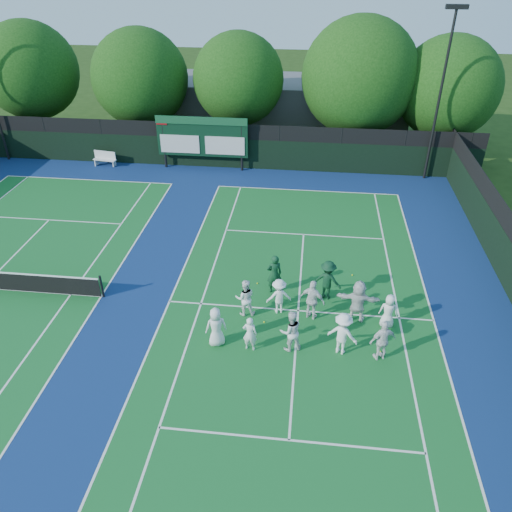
# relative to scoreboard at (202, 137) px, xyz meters

# --- Properties ---
(ground) EXTENTS (120.00, 120.00, 0.00)m
(ground) POSITION_rel_scoreboard_xyz_m (7.01, -15.59, -2.19)
(ground) COLOR #1C360E
(ground) RESTS_ON ground
(court_apron) EXTENTS (34.00, 32.00, 0.01)m
(court_apron) POSITION_rel_scoreboard_xyz_m (1.01, -14.59, -2.19)
(court_apron) COLOR navy
(court_apron) RESTS_ON ground
(near_court) EXTENTS (11.05, 23.85, 0.01)m
(near_court) POSITION_rel_scoreboard_xyz_m (7.01, -14.59, -2.18)
(near_court) COLOR #135E24
(near_court) RESTS_ON ground
(back_fence) EXTENTS (34.00, 0.08, 3.00)m
(back_fence) POSITION_rel_scoreboard_xyz_m (1.01, 0.41, -0.83)
(back_fence) COLOR black
(back_fence) RESTS_ON ground
(scoreboard) EXTENTS (6.00, 0.21, 3.55)m
(scoreboard) POSITION_rel_scoreboard_xyz_m (0.00, 0.00, 0.00)
(scoreboard) COLOR black
(scoreboard) RESTS_ON ground
(clubhouse) EXTENTS (18.00, 6.00, 4.00)m
(clubhouse) POSITION_rel_scoreboard_xyz_m (5.01, 8.41, -0.19)
(clubhouse) COLOR #5A5A5F
(clubhouse) RESTS_ON ground
(light_pole_right) EXTENTS (1.20, 0.30, 10.12)m
(light_pole_right) POSITION_rel_scoreboard_xyz_m (14.51, 0.11, 4.11)
(light_pole_right) COLOR black
(light_pole_right) RESTS_ON ground
(bench) EXTENTS (1.63, 0.68, 1.00)m
(bench) POSITION_rel_scoreboard_xyz_m (-6.76, -0.21, -1.65)
(bench) COLOR silver
(bench) RESTS_ON ground
(tree_a) EXTENTS (6.77, 6.77, 8.61)m
(tree_a) POSITION_rel_scoreboard_xyz_m (-12.94, 3.99, 2.86)
(tree_a) COLOR black
(tree_a) RESTS_ON ground
(tree_b) EXTENTS (6.69, 6.69, 8.27)m
(tree_b) POSITION_rel_scoreboard_xyz_m (-4.91, 3.99, 2.56)
(tree_b) COLOR black
(tree_b) RESTS_ON ground
(tree_c) EXTENTS (6.21, 6.21, 8.12)m
(tree_c) POSITION_rel_scoreboard_xyz_m (2.04, 3.99, 2.66)
(tree_c) COLOR black
(tree_c) RESTS_ON ground
(tree_d) EXTENTS (7.72, 7.72, 9.24)m
(tree_d) POSITION_rel_scoreboard_xyz_m (10.18, 3.99, 2.99)
(tree_d) COLOR black
(tree_d) RESTS_ON ground
(tree_e) EXTENTS (6.73, 6.73, 8.19)m
(tree_e) POSITION_rel_scoreboard_xyz_m (16.01, 3.99, 2.46)
(tree_e) COLOR black
(tree_e) RESTS_ON ground
(tennis_ball_0) EXTENTS (0.07, 0.07, 0.07)m
(tennis_ball_0) POSITION_rel_scoreboard_xyz_m (5.68, -15.50, -2.16)
(tennis_ball_0) COLOR #D4E71B
(tennis_ball_0) RESTS_ON ground
(tennis_ball_1) EXTENTS (0.07, 0.07, 0.07)m
(tennis_ball_1) POSITION_rel_scoreboard_xyz_m (9.37, -11.72, -2.16)
(tennis_ball_1) COLOR #D4E71B
(tennis_ball_1) RESTS_ON ground
(tennis_ball_2) EXTENTS (0.07, 0.07, 0.07)m
(tennis_ball_2) POSITION_rel_scoreboard_xyz_m (10.17, -16.72, -2.16)
(tennis_ball_2) COLOR #D4E71B
(tennis_ball_2) RESTS_ON ground
(tennis_ball_3) EXTENTS (0.07, 0.07, 0.07)m
(tennis_ball_3) POSITION_rel_scoreboard_xyz_m (5.11, -12.87, -2.16)
(tennis_ball_3) COLOR #D4E71B
(tennis_ball_3) RESTS_ON ground
(player_front_0) EXTENTS (0.95, 0.79, 1.66)m
(player_front_0) POSITION_rel_scoreboard_xyz_m (4.02, -16.94, -1.36)
(player_front_0) COLOR silver
(player_front_0) RESTS_ON ground
(player_front_1) EXTENTS (0.58, 0.41, 1.49)m
(player_front_1) POSITION_rel_scoreboard_xyz_m (5.31, -17.07, -1.45)
(player_front_1) COLOR white
(player_front_1) RESTS_ON ground
(player_front_2) EXTENTS (1.01, 0.89, 1.73)m
(player_front_2) POSITION_rel_scoreboard_xyz_m (6.80, -16.89, -1.33)
(player_front_2) COLOR silver
(player_front_2) RESTS_ON ground
(player_front_3) EXTENTS (1.30, 1.02, 1.76)m
(player_front_3) POSITION_rel_scoreboard_xyz_m (8.69, -16.84, -1.31)
(player_front_3) COLOR white
(player_front_3) RESTS_ON ground
(player_front_4) EXTENTS (1.09, 0.77, 1.72)m
(player_front_4) POSITION_rel_scoreboard_xyz_m (10.12, -17.02, -1.33)
(player_front_4) COLOR white
(player_front_4) RESTS_ON ground
(player_back_0) EXTENTS (0.90, 0.76, 1.66)m
(player_back_0) POSITION_rel_scoreboard_xyz_m (4.85, -15.03, -1.36)
(player_back_0) COLOR white
(player_back_0) RESTS_ON ground
(player_back_1) EXTENTS (1.14, 0.84, 1.58)m
(player_back_1) POSITION_rel_scoreboard_xyz_m (6.20, -14.72, -1.40)
(player_back_1) COLOR white
(player_back_1) RESTS_ON ground
(player_back_2) EXTENTS (1.14, 0.81, 1.79)m
(player_back_2) POSITION_rel_scoreboard_xyz_m (7.56, -14.96, -1.29)
(player_back_2) COLOR silver
(player_back_2) RESTS_ON ground
(player_back_3) EXTENTS (1.77, 0.70, 1.86)m
(player_back_3) POSITION_rel_scoreboard_xyz_m (9.35, -14.87, -1.26)
(player_back_3) COLOR silver
(player_back_3) RESTS_ON ground
(player_back_4) EXTENTS (0.79, 0.58, 1.48)m
(player_back_4) POSITION_rel_scoreboard_xyz_m (10.54, -15.12, -1.45)
(player_back_4) COLOR white
(player_back_4) RESTS_ON ground
(coach_left) EXTENTS (0.77, 0.63, 1.84)m
(coach_left) POSITION_rel_scoreboard_xyz_m (5.89, -13.33, -1.27)
(coach_left) COLOR #103C21
(coach_left) RESTS_ON ground
(coach_right) EXTENTS (1.31, 0.98, 1.81)m
(coach_right) POSITION_rel_scoreboard_xyz_m (8.16, -13.51, -1.29)
(coach_right) COLOR #0E341E
(coach_right) RESTS_ON ground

